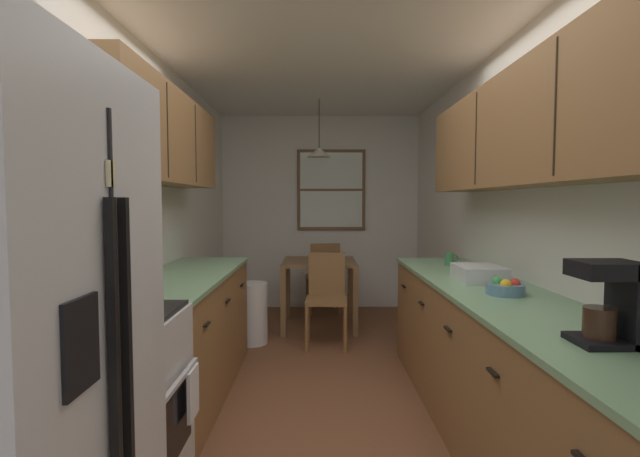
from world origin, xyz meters
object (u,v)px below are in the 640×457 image
table_serving_bowl (321,258)px  mug_spare (450,259)px  stove_range (103,415)px  trash_bin (252,313)px  dining_chair_far (324,274)px  dish_rack (479,273)px  storage_canister (138,280)px  microwave_over_range (68,136)px  dining_chair_near (326,294)px  fruit_bowl (505,288)px  dining_table (319,272)px  coffee_maker (614,301)px

table_serving_bowl → mug_spare: bearing=-53.5°
stove_range → trash_bin: size_ratio=1.81×
stove_range → dining_chair_far: size_ratio=1.22×
dish_rack → table_serving_bowl: (-1.01, 2.13, -0.16)m
trash_bin → table_serving_bowl: (0.70, 0.55, 0.48)m
storage_canister → microwave_over_range: bearing=-103.8°
microwave_over_range → dining_chair_near: 3.01m
dining_chair_far → storage_canister: bearing=-107.5°
fruit_bowl → table_serving_bowl: (-1.00, 2.56, -0.15)m
stove_range → table_serving_bowl: size_ratio=5.57×
dining_table → table_serving_bowl: bearing=-70.6°
stove_range → dining_chair_near: (1.04, 2.51, 0.03)m
table_serving_bowl → fruit_bowl: bearing=-68.6°
stove_range → trash_bin: bearing=83.4°
dish_rack → dining_table: bearing=115.2°
dining_chair_far → dish_rack: size_ratio=2.65×
fruit_bowl → table_serving_bowl: size_ratio=1.04×
dish_rack → storage_canister: bearing=-165.6°
microwave_over_range → dining_table: bearing=70.8°
trash_bin → dining_chair_near: bearing=-1.8°
dining_chair_far → coffee_maker: coffee_maker is taller
dining_chair_near → mug_spare: (0.98, -0.82, 0.45)m
storage_canister → coffee_maker: 2.17m
dining_chair_far → table_serving_bowl: size_ratio=4.56×
dining_chair_near → trash_bin: (-0.75, 0.02, -0.20)m
dining_chair_far → coffee_maker: bearing=-76.6°
microwave_over_range → dish_rack: 2.43m
microwave_over_range → dining_table: (1.09, 3.13, -1.06)m
coffee_maker → table_serving_bowl: bearing=106.5°
trash_bin → dish_rack: (1.70, -1.58, 0.65)m
storage_canister → stove_range: bearing=-89.3°
dining_chair_far → dish_rack: 2.99m
storage_canister → coffee_maker: coffee_maker is taller
storage_canister → trash_bin: bearing=81.8°
coffee_maker → fruit_bowl: size_ratio=1.46×
trash_bin → fruit_bowl: (1.70, -2.01, 0.64)m
dining_chair_far → microwave_over_range: bearing=-107.1°
dining_table → mug_spare: mug_spare is taller
mug_spare → table_serving_bowl: bearing=126.5°
coffee_maker → dish_rack: size_ratio=0.89×
storage_canister → coffee_maker: size_ratio=0.66×
dining_chair_near → coffee_maker: coffee_maker is taller
coffee_maker → mug_spare: size_ratio=2.77×
microwave_over_range → dish_rack: bearing=24.3°
dining_chair_far → mug_spare: size_ratio=8.28×
microwave_over_range → coffee_maker: bearing=-9.7°
dining_table → dining_chair_far: size_ratio=0.92×
microwave_over_range → coffee_maker: size_ratio=2.06×
fruit_bowl → dining_chair_near: bearing=115.5°
dining_chair_near → storage_canister: size_ratio=4.54×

